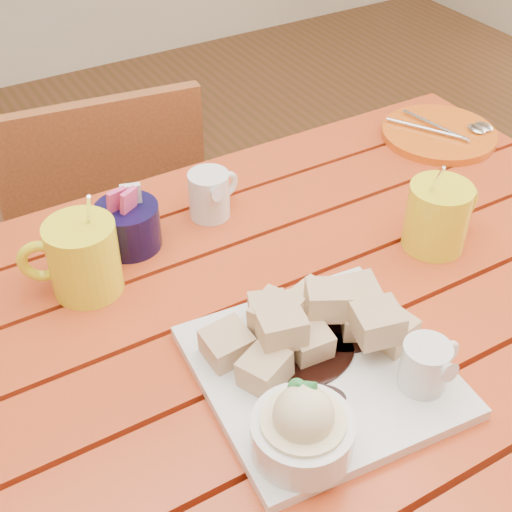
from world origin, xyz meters
TOP-DOWN VIEW (x-y plane):
  - table at (0.00, 0.00)m, footprint 1.20×0.79m
  - dessert_plate at (-0.02, -0.11)m, footprint 0.29×0.29m
  - coffee_mug_left at (-0.19, 0.19)m, footprint 0.13×0.09m
  - coffee_mug_right at (0.27, 0.03)m, footprint 0.13×0.09m
  - cream_pitcher at (0.03, 0.25)m, footprint 0.09×0.08m
  - sugar_caddy at (-0.10, 0.25)m, footprint 0.09×0.09m
  - orange_saucer at (0.49, 0.26)m, footprint 0.20×0.20m
  - chair_far at (-0.02, 0.67)m, footprint 0.44×0.44m

SIDE VIEW (x-z plane):
  - chair_far at x=-0.02m, z-range 0.05..0.86m
  - table at x=0.00m, z-range 0.27..1.02m
  - orange_saucer at x=0.49m, z-range 0.75..0.77m
  - dessert_plate at x=-0.02m, z-range 0.73..0.84m
  - sugar_caddy at x=-0.10m, z-range 0.74..0.83m
  - cream_pitcher at x=0.03m, z-range 0.75..0.83m
  - coffee_mug_right at x=0.27m, z-range 0.73..0.87m
  - coffee_mug_left at x=-0.19m, z-range 0.73..0.88m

